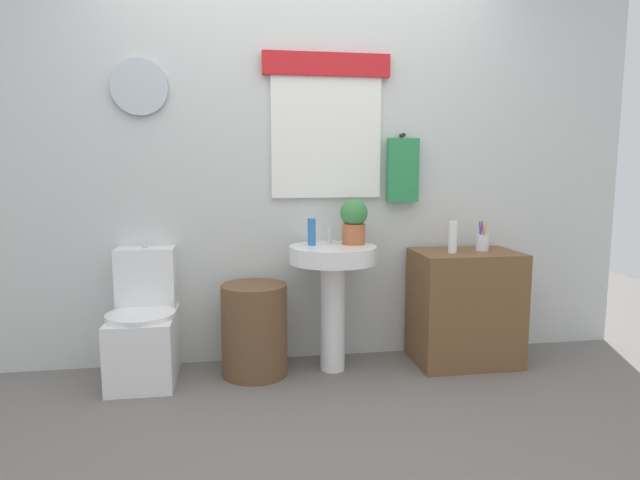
{
  "coord_description": "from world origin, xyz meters",
  "views": [
    {
      "loc": [
        -0.4,
        -2.23,
        1.22
      ],
      "look_at": [
        0.08,
        0.8,
        0.81
      ],
      "focal_mm": 29.86,
      "sensor_mm": 36.0,
      "label": 1
    }
  ],
  "objects_px": {
    "soap_bottle": "(312,232)",
    "lotion_bottle": "(453,237)",
    "pedestal_sink": "(333,277)",
    "wooden_cabinet": "(465,307)",
    "toilet": "(144,330)",
    "toothbrush_cup": "(482,242)",
    "potted_plant": "(354,220)",
    "laundry_hamper": "(255,330)"
  },
  "relations": [
    {
      "from": "soap_bottle",
      "to": "toothbrush_cup",
      "type": "bearing_deg",
      "value": -1.6
    },
    {
      "from": "toilet",
      "to": "wooden_cabinet",
      "type": "distance_m",
      "value": 1.95
    },
    {
      "from": "soap_bottle",
      "to": "lotion_bottle",
      "type": "xyz_separation_m",
      "value": [
        0.85,
        -0.09,
        -0.04
      ]
    },
    {
      "from": "pedestal_sink",
      "to": "toilet",
      "type": "bearing_deg",
      "value": 178.1
    },
    {
      "from": "wooden_cabinet",
      "to": "potted_plant",
      "type": "distance_m",
      "value": 0.9
    },
    {
      "from": "lotion_bottle",
      "to": "toothbrush_cup",
      "type": "height_order",
      "value": "lotion_bottle"
    },
    {
      "from": "laundry_hamper",
      "to": "lotion_bottle",
      "type": "distance_m",
      "value": 1.32
    },
    {
      "from": "potted_plant",
      "to": "toothbrush_cup",
      "type": "bearing_deg",
      "value": -2.81
    },
    {
      "from": "toilet",
      "to": "laundry_hamper",
      "type": "height_order",
      "value": "toilet"
    },
    {
      "from": "soap_bottle",
      "to": "lotion_bottle",
      "type": "height_order",
      "value": "soap_bottle"
    },
    {
      "from": "toilet",
      "to": "soap_bottle",
      "type": "xyz_separation_m",
      "value": [
        0.99,
        0.01,
        0.55
      ]
    },
    {
      "from": "toilet",
      "to": "soap_bottle",
      "type": "height_order",
      "value": "soap_bottle"
    },
    {
      "from": "soap_bottle",
      "to": "laundry_hamper",
      "type": "bearing_deg",
      "value": -171.9
    },
    {
      "from": "potted_plant",
      "to": "lotion_bottle",
      "type": "xyz_separation_m",
      "value": [
        0.59,
        -0.1,
        -0.1
      ]
    },
    {
      "from": "pedestal_sink",
      "to": "lotion_bottle",
      "type": "distance_m",
      "value": 0.77
    },
    {
      "from": "pedestal_sink",
      "to": "soap_bottle",
      "type": "xyz_separation_m",
      "value": [
        -0.12,
        0.05,
        0.27
      ]
    },
    {
      "from": "potted_plant",
      "to": "laundry_hamper",
      "type": "bearing_deg",
      "value": -174.39
    },
    {
      "from": "laundry_hamper",
      "to": "toothbrush_cup",
      "type": "relative_size",
      "value": 2.95
    },
    {
      "from": "laundry_hamper",
      "to": "soap_bottle",
      "type": "distance_m",
      "value": 0.67
    },
    {
      "from": "pedestal_sink",
      "to": "soap_bottle",
      "type": "relative_size",
      "value": 4.72
    },
    {
      "from": "soap_bottle",
      "to": "pedestal_sink",
      "type": "bearing_deg",
      "value": -22.62
    },
    {
      "from": "wooden_cabinet",
      "to": "lotion_bottle",
      "type": "height_order",
      "value": "lotion_bottle"
    },
    {
      "from": "laundry_hamper",
      "to": "toilet",
      "type": "bearing_deg",
      "value": 176.69
    },
    {
      "from": "pedestal_sink",
      "to": "toothbrush_cup",
      "type": "relative_size",
      "value": 4.13
    },
    {
      "from": "pedestal_sink",
      "to": "wooden_cabinet",
      "type": "relative_size",
      "value": 1.08
    },
    {
      "from": "soap_bottle",
      "to": "toothbrush_cup",
      "type": "distance_m",
      "value": 1.08
    },
    {
      "from": "laundry_hamper",
      "to": "toothbrush_cup",
      "type": "xyz_separation_m",
      "value": [
        1.43,
        0.02,
        0.49
      ]
    },
    {
      "from": "soap_bottle",
      "to": "lotion_bottle",
      "type": "bearing_deg",
      "value": -6.01
    },
    {
      "from": "toilet",
      "to": "laundry_hamper",
      "type": "bearing_deg",
      "value": -3.31
    },
    {
      "from": "toilet",
      "to": "laundry_hamper",
      "type": "xyz_separation_m",
      "value": [
        0.64,
        -0.04,
        -0.02
      ]
    },
    {
      "from": "pedestal_sink",
      "to": "lotion_bottle",
      "type": "bearing_deg",
      "value": -3.12
    },
    {
      "from": "laundry_hamper",
      "to": "wooden_cabinet",
      "type": "relative_size",
      "value": 0.77
    },
    {
      "from": "potted_plant",
      "to": "toothbrush_cup",
      "type": "distance_m",
      "value": 0.83
    },
    {
      "from": "laundry_hamper",
      "to": "soap_bottle",
      "type": "bearing_deg",
      "value": 8.1
    },
    {
      "from": "toilet",
      "to": "lotion_bottle",
      "type": "bearing_deg",
      "value": -2.38
    },
    {
      "from": "pedestal_sink",
      "to": "potted_plant",
      "type": "relative_size",
      "value": 2.77
    },
    {
      "from": "toilet",
      "to": "toothbrush_cup",
      "type": "bearing_deg",
      "value": -0.47
    },
    {
      "from": "laundry_hamper",
      "to": "potted_plant",
      "type": "xyz_separation_m",
      "value": [
        0.61,
        0.06,
        0.64
      ]
    },
    {
      "from": "wooden_cabinet",
      "to": "toothbrush_cup",
      "type": "bearing_deg",
      "value": 10.17
    },
    {
      "from": "laundry_hamper",
      "to": "pedestal_sink",
      "type": "xyz_separation_m",
      "value": [
        0.47,
        -0.0,
        0.31
      ]
    },
    {
      "from": "toilet",
      "to": "toothbrush_cup",
      "type": "height_order",
      "value": "toothbrush_cup"
    },
    {
      "from": "soap_bottle",
      "to": "potted_plant",
      "type": "xyz_separation_m",
      "value": [
        0.26,
        0.01,
        0.07
      ]
    }
  ]
}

